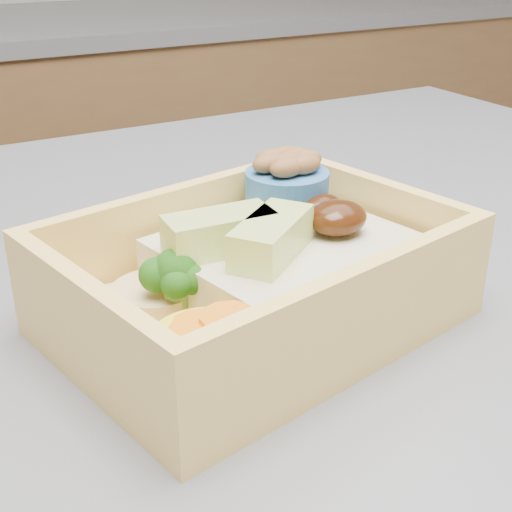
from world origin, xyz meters
TOP-DOWN VIEW (x-y plane):
  - bento_box at (0.14, -0.08)m, footprint 0.23×0.18m

SIDE VIEW (x-z plane):
  - bento_box at x=0.14m, z-range 0.91..0.98m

